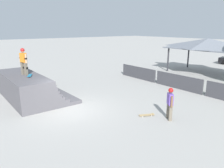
# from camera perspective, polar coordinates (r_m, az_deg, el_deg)

# --- Properties ---
(ground_plane) EXTENTS (160.00, 160.00, 0.00)m
(ground_plane) POSITION_cam_1_polar(r_m,az_deg,el_deg) (12.47, -10.83, -6.58)
(ground_plane) COLOR #A3A09B
(quarter_pipe_ramp) EXTENTS (5.73, 3.50, 1.60)m
(quarter_pipe_ramp) POSITION_cam_1_polar(r_m,az_deg,el_deg) (14.87, -21.07, -0.96)
(quarter_pipe_ramp) COLOR #565459
(quarter_pipe_ramp) RESTS_ON ground
(skater_on_deck) EXTENTS (0.71, 0.36, 1.64)m
(skater_on_deck) POSITION_cam_1_polar(r_m,az_deg,el_deg) (14.39, -22.13, 5.90)
(skater_on_deck) COLOR #6B6051
(skater_on_deck) RESTS_ON quarter_pipe_ramp
(skateboard_on_deck) EXTENTS (0.81, 0.51, 0.09)m
(skateboard_on_deck) POSITION_cam_1_polar(r_m,az_deg,el_deg) (13.97, -20.70, 2.10)
(skateboard_on_deck) COLOR red
(skateboard_on_deck) RESTS_ON quarter_pipe_ramp
(bystander_walking) EXTENTS (0.58, 0.45, 1.62)m
(bystander_walking) POSITION_cam_1_polar(r_m,az_deg,el_deg) (11.05, 14.93, -4.35)
(bystander_walking) COLOR #6B6051
(bystander_walking) RESTS_ON ground
(skateboard_on_ground) EXTENTS (0.52, 0.81, 0.09)m
(skateboard_on_ground) POSITION_cam_1_polar(r_m,az_deg,el_deg) (11.55, 9.16, -7.95)
(skateboard_on_ground) COLOR silver
(skateboard_on_ground) RESTS_ON ground
(barrier_fence) EXTENTS (12.47, 0.12, 1.05)m
(barrier_fence) POSITION_cam_1_polar(r_m,az_deg,el_deg) (16.95, 16.87, 0.56)
(barrier_fence) COLOR #3D3D42
(barrier_fence) RESTS_ON ground
(pavilion_shelter) EXTENTS (7.49, 4.22, 3.44)m
(pavilion_shelter) POSITION_cam_1_polar(r_m,az_deg,el_deg) (23.14, 23.79, 9.54)
(pavilion_shelter) COLOR #2D2D33
(pavilion_shelter) RESTS_ON ground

